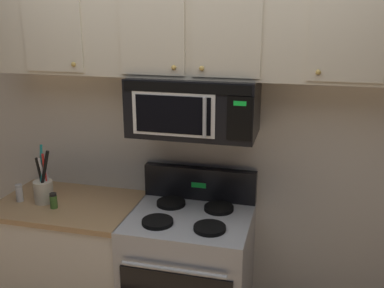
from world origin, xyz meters
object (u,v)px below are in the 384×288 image
object	(u,v)px
over_range_microwave	(194,106)
stove_range	(189,277)
spice_jar	(54,201)
utensil_crock_cream	(44,188)
salt_shaker	(19,193)

from	to	relation	value
over_range_microwave	stove_range	bearing A→B (deg)	-89.86
over_range_microwave	spice_jar	xyz separation A→B (m)	(-0.88, -0.22, -0.62)
utensil_crock_cream	salt_shaker	world-z (taller)	utensil_crock_cream
stove_range	over_range_microwave	bearing A→B (deg)	90.14
over_range_microwave	utensil_crock_cream	bearing A→B (deg)	-171.41
utensil_crock_cream	spice_jar	size ratio (longest dim) A/B	3.89
over_range_microwave	utensil_crock_cream	world-z (taller)	over_range_microwave
utensil_crock_cream	salt_shaker	bearing A→B (deg)	-170.63
over_range_microwave	salt_shaker	size ratio (longest dim) A/B	6.43
utensil_crock_cream	spice_jar	bearing A→B (deg)	-31.43
over_range_microwave	spice_jar	distance (m)	1.10
utensil_crock_cream	salt_shaker	distance (m)	0.18
stove_range	salt_shaker	xyz separation A→B (m)	(-1.16, -0.06, 0.49)
over_range_microwave	utensil_crock_cream	xyz separation A→B (m)	(-0.99, -0.15, -0.57)
over_range_microwave	utensil_crock_cream	size ratio (longest dim) A/B	1.92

